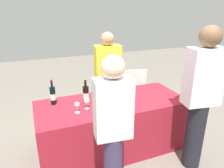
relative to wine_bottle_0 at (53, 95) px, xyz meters
name	(u,v)px	position (x,y,z in m)	size (l,w,h in m)	color
ground_plane	(112,148)	(0.73, -0.21, -0.86)	(12.00, 12.00, 0.00)	slate
tasting_table	(112,126)	(0.73, -0.21, -0.49)	(1.98, 0.82, 0.74)	maroon
wine_bottle_0	(53,95)	(0.00, 0.00, 0.00)	(0.07, 0.07, 0.33)	black
wine_bottle_1	(86,94)	(0.41, -0.10, -0.01)	(0.08, 0.08, 0.31)	black
wine_bottle_2	(95,94)	(0.53, -0.11, -0.01)	(0.07, 0.07, 0.29)	black
wine_bottle_3	(116,90)	(0.84, -0.11, -0.01)	(0.07, 0.07, 0.30)	black
wine_glass_0	(77,105)	(0.23, -0.34, -0.02)	(0.06, 0.06, 0.14)	silver
wine_glass_1	(87,101)	(0.37, -0.29, -0.02)	(0.08, 0.08, 0.14)	silver
wine_glass_2	(127,100)	(0.84, -0.44, -0.02)	(0.07, 0.07, 0.15)	silver
server_pouring	(108,77)	(0.94, 0.50, -0.02)	(0.43, 0.27, 1.57)	black
guest_0	(113,128)	(0.43, -0.99, 0.00)	(0.36, 0.23, 1.56)	#3F3351
guest_1	(201,96)	(1.56, -0.90, 0.10)	(0.43, 0.28, 1.76)	black
menu_board	(132,91)	(1.50, 0.69, -0.44)	(0.52, 0.03, 0.84)	white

